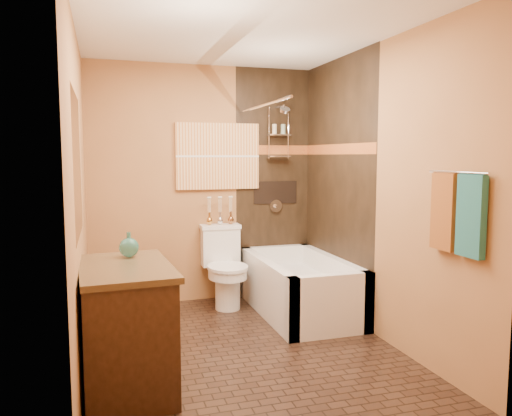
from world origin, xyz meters
name	(u,v)px	position (x,y,z in m)	size (l,w,h in m)	color
floor	(242,349)	(0.00, 0.00, 0.00)	(3.00, 3.00, 0.00)	black
wall_left	(79,199)	(-1.20, 0.00, 1.25)	(0.02, 3.00, 2.50)	#AF7644
wall_right	(378,192)	(1.20, 0.00, 1.25)	(0.02, 3.00, 2.50)	#AF7644
wall_back	(204,185)	(0.00, 1.50, 1.25)	(2.40, 0.02, 2.50)	#AF7644
wall_front	(324,218)	(0.00, -1.50, 1.25)	(2.40, 0.02, 2.50)	#AF7644
ceiling	(242,30)	(0.00, 0.00, 2.50)	(3.00, 3.00, 0.00)	silver
alcove_tile_back	(273,183)	(0.78, 1.49, 1.25)	(0.85, 0.01, 2.50)	black
alcove_tile_right	(337,187)	(1.19, 0.75, 1.25)	(0.01, 1.50, 2.50)	black
mosaic_band_back	(274,150)	(0.78, 1.48, 1.62)	(0.85, 0.01, 0.10)	#943A1A
mosaic_band_right	(336,149)	(1.18, 0.75, 1.62)	(0.01, 1.50, 0.10)	#943A1A
alcove_niche	(275,192)	(0.80, 1.48, 1.15)	(0.50, 0.01, 0.25)	black
shower_fixtures	(279,146)	(0.80, 1.38, 1.67)	(0.24, 0.33, 1.16)	silver
curtain_rod	(261,106)	(0.40, 0.75, 2.02)	(0.03, 0.03, 1.55)	silver
towel_bar	(457,172)	(1.15, -1.05, 1.45)	(0.02, 0.02, 0.55)	silver
towel_teal	(471,216)	(1.16, -1.18, 1.18)	(0.05, 0.22, 0.52)	#1C605E
towel_rust	(444,212)	(1.16, -0.92, 1.18)	(0.05, 0.22, 0.52)	brown
sunset_painting	(218,156)	(0.15, 1.48, 1.55)	(0.90, 0.04, 0.70)	#CC7030
vanity_mirror	(77,165)	(-1.19, -0.41, 1.50)	(0.01, 1.00, 0.90)	white
bathtub	(300,291)	(0.80, 0.75, 0.22)	(0.80, 1.50, 0.55)	white
toilet	(225,266)	(0.15, 1.20, 0.42)	(0.42, 0.62, 0.83)	white
vanity	(125,327)	(-0.92, -0.41, 0.42)	(0.64, 0.99, 0.84)	black
teal_bottle	(129,245)	(-0.87, -0.16, 0.93)	(0.14, 0.14, 0.22)	#256F5E
bud_vases	(220,210)	(0.15, 1.39, 0.99)	(0.29, 0.06, 0.29)	#C48B3D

